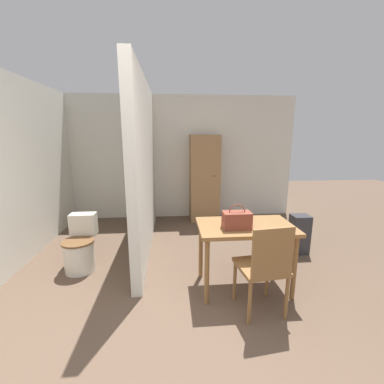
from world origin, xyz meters
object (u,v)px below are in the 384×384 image
(dining_table, at_px, (245,233))
(handbag, at_px, (237,220))
(toilet, at_px, (80,248))
(wooden_cabinet, at_px, (204,178))
(wooden_chair, at_px, (265,266))
(space_heater, at_px, (299,234))

(dining_table, bearing_deg, handbag, -143.98)
(toilet, bearing_deg, wooden_cabinet, 44.88)
(wooden_chair, height_order, handbag, handbag)
(dining_table, height_order, space_heater, dining_table)
(wooden_chair, distance_m, handbag, 0.53)
(toilet, height_order, wooden_cabinet, wooden_cabinet)
(wooden_cabinet, bearing_deg, handbag, -89.97)
(wooden_cabinet, bearing_deg, wooden_chair, -86.34)
(wooden_cabinet, height_order, space_heater, wooden_cabinet)
(space_heater, bearing_deg, wooden_cabinet, 125.92)
(wooden_chair, height_order, space_heater, wooden_chair)
(wooden_chair, distance_m, toilet, 2.32)
(wooden_cabinet, bearing_deg, toilet, -135.12)
(toilet, bearing_deg, space_heater, 3.86)
(handbag, height_order, wooden_cabinet, wooden_cabinet)
(dining_table, height_order, wooden_cabinet, wooden_cabinet)
(wooden_cabinet, xyz_separation_m, space_heater, (1.20, -1.65, -0.57))
(handbag, distance_m, space_heater, 1.60)
(wooden_chair, relative_size, toilet, 1.36)
(wooden_cabinet, bearing_deg, space_heater, -54.08)
(wooden_chair, relative_size, space_heater, 1.62)
(toilet, xyz_separation_m, wooden_cabinet, (1.87, 1.86, 0.58))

